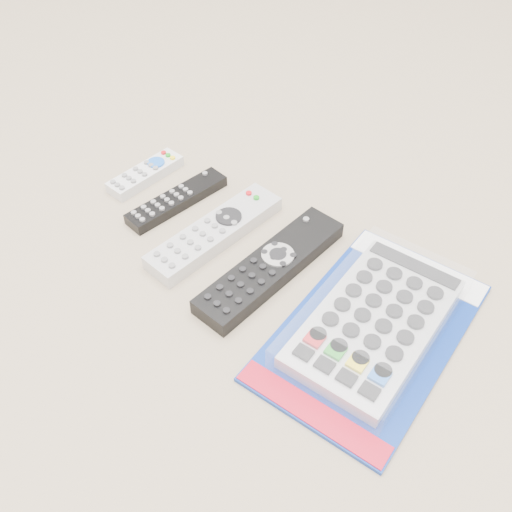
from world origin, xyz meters
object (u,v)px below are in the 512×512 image
Objects in this scene: remote_slim_black at (176,200)px; jumbo_remote_packaged at (375,321)px; remote_large_black at (271,267)px; remote_small_grey at (145,174)px; remote_silver_dvd at (215,232)px.

jumbo_remote_packaged reaches higher than remote_slim_black.
remote_large_black is at bearing 178.60° from jumbo_remote_packaged.
remote_slim_black is 0.69× the size of remote_large_black.
remote_small_grey is at bearing 175.78° from remote_large_black.
remote_silver_dvd is at bearing -178.84° from remote_large_black.
remote_silver_dvd reaches higher than remote_small_grey.
remote_large_black reaches higher than remote_silver_dvd.
remote_small_grey and remote_slim_black have the same top height.
remote_large_black is at bearing 2.39° from remote_silver_dvd.
jumbo_remote_packaged reaches higher than remote_small_grey.
remote_silver_dvd is 0.26m from jumbo_remote_packaged.
remote_small_grey is 0.59× the size of remote_silver_dvd.
remote_large_black is at bearing -4.63° from remote_small_grey.
remote_silver_dvd is at bearing -3.99° from remote_slim_black.
jumbo_remote_packaged is (0.16, -0.01, 0.01)m from remote_large_black.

